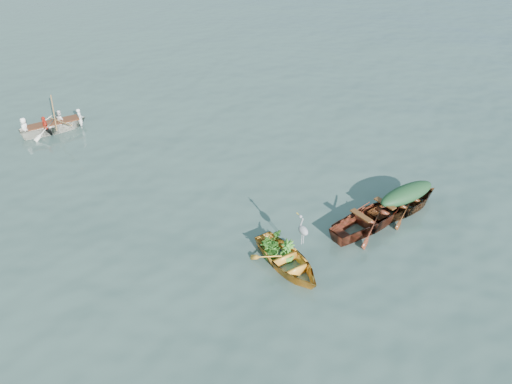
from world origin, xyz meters
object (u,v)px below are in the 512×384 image
(green_tarp_boat, at_px, (403,211))
(open_wooden_boat, at_px, (371,226))
(heron, at_px, (303,235))
(yellow_dinghy, at_px, (287,267))
(rowed_boat, at_px, (55,132))

(green_tarp_boat, bearing_deg, open_wooden_boat, 90.00)
(green_tarp_boat, relative_size, heron, 4.42)
(yellow_dinghy, height_order, green_tarp_boat, green_tarp_boat)
(yellow_dinghy, relative_size, green_tarp_boat, 0.80)
(yellow_dinghy, distance_m, open_wooden_boat, 3.36)
(open_wooden_boat, xyz_separation_m, heron, (-2.80, -0.25, 0.90))
(yellow_dinghy, relative_size, open_wooden_boat, 0.73)
(open_wooden_boat, xyz_separation_m, rowed_boat, (-7.48, 11.67, 0.00))
(open_wooden_boat, distance_m, rowed_boat, 13.86)
(rowed_boat, bearing_deg, heron, -161.02)
(yellow_dinghy, xyz_separation_m, heron, (0.55, 0.09, 0.90))
(yellow_dinghy, bearing_deg, rowed_boat, 105.06)
(open_wooden_boat, bearing_deg, heron, 87.52)
(open_wooden_boat, relative_size, rowed_boat, 1.17)
(heron, bearing_deg, yellow_dinghy, -174.81)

